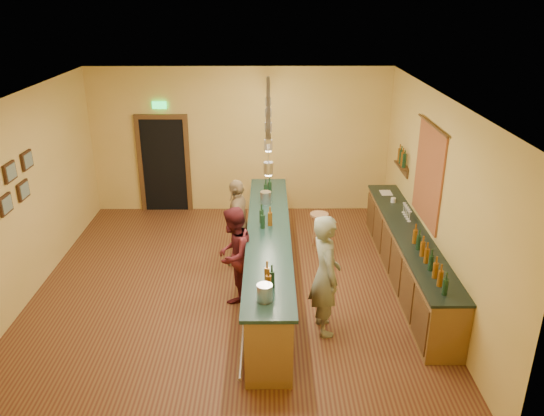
{
  "coord_description": "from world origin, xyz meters",
  "views": [
    {
      "loc": [
        0.62,
        -7.79,
        4.61
      ],
      "look_at": [
        0.67,
        0.2,
        1.36
      ],
      "focal_mm": 35.0,
      "sensor_mm": 36.0,
      "label": 1
    }
  ],
  "objects_px": {
    "tasting_bar": "(269,255)",
    "customer_b": "(238,222)",
    "back_counter": "(408,256)",
    "bar_stool": "(319,221)",
    "customer_a": "(234,255)",
    "bartender": "(325,275)"
  },
  "relations": [
    {
      "from": "back_counter",
      "to": "bar_stool",
      "type": "xyz_separation_m",
      "value": [
        -1.39,
        1.28,
        0.1
      ]
    },
    {
      "from": "tasting_bar",
      "to": "customer_a",
      "type": "xyz_separation_m",
      "value": [
        -0.55,
        -0.34,
        0.18
      ]
    },
    {
      "from": "tasting_bar",
      "to": "customer_b",
      "type": "bearing_deg",
      "value": 121.37
    },
    {
      "from": "back_counter",
      "to": "bar_stool",
      "type": "distance_m",
      "value": 1.89
    },
    {
      "from": "back_counter",
      "to": "bar_stool",
      "type": "height_order",
      "value": "back_counter"
    },
    {
      "from": "back_counter",
      "to": "customer_b",
      "type": "distance_m",
      "value": 3.01
    },
    {
      "from": "tasting_bar",
      "to": "customer_a",
      "type": "bearing_deg",
      "value": -148.3
    },
    {
      "from": "tasting_bar",
      "to": "bar_stool",
      "type": "height_order",
      "value": "tasting_bar"
    },
    {
      "from": "tasting_bar",
      "to": "customer_a",
      "type": "height_order",
      "value": "customer_a"
    },
    {
      "from": "tasting_bar",
      "to": "customer_a",
      "type": "relative_size",
      "value": 3.25
    },
    {
      "from": "back_counter",
      "to": "tasting_bar",
      "type": "distance_m",
      "value": 2.37
    },
    {
      "from": "bartender",
      "to": "customer_a",
      "type": "distance_m",
      "value": 1.62
    },
    {
      "from": "bartender",
      "to": "customer_b",
      "type": "xyz_separation_m",
      "value": [
        -1.35,
        2.12,
        -0.11
      ]
    },
    {
      "from": "customer_b",
      "to": "bar_stool",
      "type": "relative_size",
      "value": 2.21
    },
    {
      "from": "bartender",
      "to": "back_counter",
      "type": "bearing_deg",
      "value": -58.11
    },
    {
      "from": "customer_a",
      "to": "customer_b",
      "type": "relative_size",
      "value": 0.98
    },
    {
      "from": "back_counter",
      "to": "tasting_bar",
      "type": "height_order",
      "value": "tasting_bar"
    },
    {
      "from": "tasting_bar",
      "to": "bar_stool",
      "type": "distance_m",
      "value": 1.75
    },
    {
      "from": "customer_a",
      "to": "bar_stool",
      "type": "bearing_deg",
      "value": 158.34
    },
    {
      "from": "tasting_bar",
      "to": "customer_b",
      "type": "relative_size",
      "value": 3.17
    },
    {
      "from": "bar_stool",
      "to": "bartender",
      "type": "bearing_deg",
      "value": -93.43
    },
    {
      "from": "tasting_bar",
      "to": "bartender",
      "type": "xyz_separation_m",
      "value": [
        0.8,
        -1.22,
        0.3
      ]
    }
  ]
}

